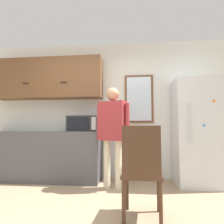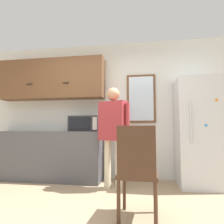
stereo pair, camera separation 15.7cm
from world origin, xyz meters
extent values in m
plane|color=#9E8466|center=(0.00, 0.00, 0.00)|extent=(16.00, 16.00, 0.00)
cube|color=silver|center=(0.00, 1.94, 1.35)|extent=(6.00, 0.06, 2.70)
cube|color=#4C4C51|center=(-1.11, 1.61, 0.45)|extent=(2.17, 0.60, 0.91)
cube|color=brown|center=(-1.11, 1.74, 1.96)|extent=(2.17, 0.34, 0.81)
cube|color=black|center=(-1.49, 1.56, 1.84)|extent=(0.12, 0.01, 0.01)
cube|color=black|center=(-0.73, 1.56, 1.84)|extent=(0.12, 0.01, 0.01)
cube|color=#232326|center=(-0.34, 1.59, 1.05)|extent=(0.55, 0.40, 0.28)
cube|color=black|center=(-0.39, 1.38, 1.05)|extent=(0.38, 0.01, 0.22)
cube|color=#B2B2B2|center=(-0.11, 1.38, 1.05)|extent=(0.08, 0.01, 0.23)
cylinder|color=beige|center=(0.14, 1.25, 0.38)|extent=(0.11, 0.11, 0.77)
cylinder|color=beige|center=(0.34, 1.17, 0.38)|extent=(0.11, 0.11, 0.77)
cube|color=maroon|center=(0.24, 1.21, 1.09)|extent=(0.49, 0.36, 0.64)
sphere|color=tan|center=(0.24, 1.21, 1.53)|extent=(0.22, 0.22, 0.22)
cylinder|color=maroon|center=(0.00, 1.30, 1.08)|extent=(0.07, 0.07, 0.57)
cylinder|color=maroon|center=(0.48, 1.12, 1.08)|extent=(0.07, 0.07, 0.57)
cube|color=silver|center=(1.65, 1.56, 0.91)|extent=(0.71, 0.68, 1.81)
cylinder|color=silver|center=(1.45, 1.20, 1.05)|extent=(0.02, 0.02, 0.63)
cube|color=orange|center=(1.84, 1.22, 1.40)|extent=(0.04, 0.01, 0.04)
cube|color=#338CDB|center=(1.68, 1.22, 1.01)|extent=(0.04, 0.01, 0.04)
cube|color=#472D1E|center=(0.67, 0.22, 0.46)|extent=(0.45, 0.45, 0.04)
cylinder|color=#472D1E|center=(0.86, 0.39, 0.22)|extent=(0.04, 0.04, 0.44)
cylinder|color=#472D1E|center=(0.50, 0.41, 0.22)|extent=(0.04, 0.04, 0.44)
cylinder|color=#472D1E|center=(0.84, 0.02, 0.22)|extent=(0.04, 0.04, 0.44)
cylinder|color=#472D1E|center=(0.47, 0.05, 0.22)|extent=(0.04, 0.04, 0.44)
cube|color=#472D1E|center=(0.66, 0.02, 0.73)|extent=(0.40, 0.07, 0.51)
cube|color=brown|center=(0.69, 1.90, 1.55)|extent=(0.55, 0.04, 0.95)
cube|color=silver|center=(0.69, 1.88, 1.55)|extent=(0.47, 0.01, 0.87)
camera|label=1|loc=(0.58, -2.05, 0.95)|focal=32.00mm
camera|label=2|loc=(0.73, -2.03, 0.95)|focal=32.00mm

